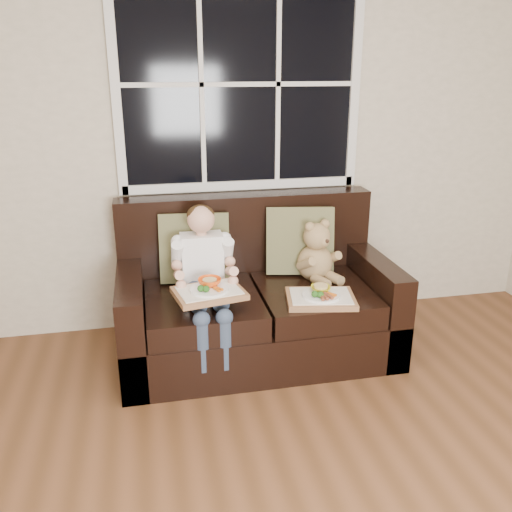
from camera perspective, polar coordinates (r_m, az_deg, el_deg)
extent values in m
cube|color=beige|center=(3.68, -2.21, 12.96)|extent=(4.50, 0.02, 2.70)
cube|color=black|center=(3.65, -1.71, 17.63)|extent=(1.50, 0.02, 1.25)
cube|color=silver|center=(3.72, -1.57, 7.48)|extent=(1.58, 0.04, 0.06)
cube|color=silver|center=(3.58, -14.62, 17.01)|extent=(0.06, 0.04, 1.37)
cube|color=silver|center=(3.85, 10.37, 17.44)|extent=(0.06, 0.04, 1.37)
cube|color=silver|center=(3.64, -1.67, 17.62)|extent=(1.50, 0.03, 0.03)
cube|color=black|center=(3.52, 0.11, -7.88)|extent=(1.70, 0.90, 0.30)
cube|color=black|center=(3.39, -12.88, -6.68)|extent=(0.15, 0.90, 0.60)
cube|color=black|center=(3.68, 12.04, -4.48)|extent=(0.15, 0.90, 0.60)
cube|color=black|center=(3.68, -1.12, 1.46)|extent=(1.70, 0.18, 0.66)
cube|color=black|center=(3.30, -5.57, -5.58)|extent=(0.68, 0.72, 0.15)
cube|color=black|center=(3.44, 6.13, -4.55)|extent=(0.68, 0.72, 0.15)
cube|color=olive|center=(3.47, -6.48, 0.88)|extent=(0.46, 0.25, 0.45)
cube|color=olive|center=(3.59, 4.61, 1.65)|extent=(0.47, 0.28, 0.46)
cube|color=white|center=(3.32, -5.68, -0.58)|extent=(0.25, 0.15, 0.35)
sphere|color=#DDA287|center=(3.23, -5.82, 3.87)|extent=(0.16, 0.16, 0.16)
ellipsoid|color=#342210|center=(3.24, -5.87, 4.35)|extent=(0.16, 0.16, 0.12)
cylinder|color=#313F57|center=(3.19, -6.32, -4.19)|extent=(0.10, 0.31, 0.10)
cylinder|color=#313F57|center=(3.20, -4.08, -4.02)|extent=(0.10, 0.31, 0.10)
cylinder|color=#313F57|center=(3.03, -5.66, -9.44)|extent=(0.08, 0.08, 0.29)
cylinder|color=#313F57|center=(3.05, -3.28, -9.23)|extent=(0.08, 0.08, 0.29)
cylinder|color=#DDA287|center=(3.19, -8.14, -0.81)|extent=(0.07, 0.31, 0.24)
cylinder|color=#DDA287|center=(3.22, -2.82, -0.44)|extent=(0.07, 0.31, 0.24)
ellipsoid|color=#A18255|center=(3.53, 6.22, -0.71)|extent=(0.29, 0.27, 0.24)
sphere|color=#A18255|center=(3.46, 6.41, 2.04)|extent=(0.22, 0.22, 0.17)
sphere|color=#A18255|center=(3.42, 5.46, 3.16)|extent=(0.06, 0.06, 0.06)
sphere|color=#A18255|center=(3.46, 7.39, 3.27)|extent=(0.06, 0.06, 0.06)
sphere|color=#A18255|center=(3.40, 6.75, 1.44)|extent=(0.07, 0.07, 0.07)
sphere|color=#321F16|center=(3.37, 6.90, 1.48)|extent=(0.03, 0.03, 0.03)
cylinder|color=#A18255|center=(3.42, 5.97, -2.70)|extent=(0.11, 0.15, 0.07)
cylinder|color=#A18255|center=(3.46, 7.72, -2.54)|extent=(0.11, 0.15, 0.07)
cube|color=#A17148|center=(3.05, -4.96, -3.92)|extent=(0.43, 0.35, 0.03)
cube|color=white|center=(3.04, -4.97, -3.60)|extent=(0.37, 0.30, 0.01)
cylinder|color=white|center=(3.03, -4.96, -3.51)|extent=(0.22, 0.22, 0.01)
imported|color=#FB5915|center=(3.06, -4.90, -2.73)|extent=(0.15, 0.15, 0.04)
cylinder|color=#E9C17F|center=(3.06, -4.90, -2.74)|extent=(0.08, 0.08, 0.02)
ellipsoid|color=#316520|center=(2.98, -5.83, -3.40)|extent=(0.04, 0.04, 0.04)
ellipsoid|color=#316520|center=(2.97, -5.28, -3.46)|extent=(0.04, 0.04, 0.04)
cylinder|color=#D46317|center=(2.99, -4.09, -3.50)|extent=(0.04, 0.06, 0.01)
cube|color=#A17148|center=(3.22, 6.81, -4.49)|extent=(0.45, 0.37, 0.03)
cube|color=white|center=(3.21, 6.82, -4.18)|extent=(0.39, 0.32, 0.01)
cylinder|color=white|center=(3.20, 6.88, -4.08)|extent=(0.23, 0.23, 0.01)
imported|color=yellow|center=(3.23, 6.82, -3.43)|extent=(0.13, 0.13, 0.03)
cylinder|color=#E9C17F|center=(3.23, 6.82, -3.32)|extent=(0.09, 0.09, 0.02)
ellipsoid|color=#316520|center=(3.14, 6.22, -4.00)|extent=(0.04, 0.04, 0.04)
ellipsoid|color=#316520|center=(3.14, 6.79, -4.05)|extent=(0.04, 0.04, 0.04)
cylinder|color=#D46317|center=(3.17, 7.87, -4.07)|extent=(0.04, 0.06, 0.02)
cylinder|color=brown|center=(3.14, 7.25, -4.22)|extent=(0.03, 0.08, 0.02)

